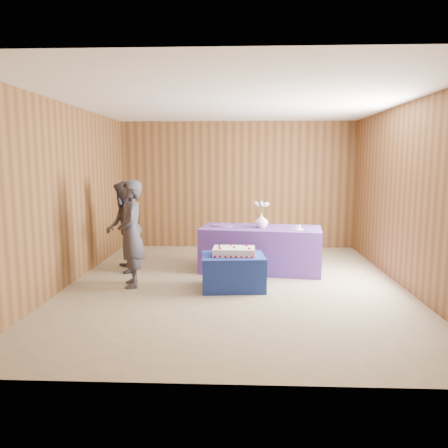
# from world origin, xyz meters

# --- Properties ---
(ground) EXTENTS (6.00, 6.00, 0.00)m
(ground) POSITION_xyz_m (0.00, 0.00, 0.00)
(ground) COLOR gray
(ground) RESTS_ON ground
(room_shell) EXTENTS (5.04, 6.04, 2.72)m
(room_shell) POSITION_xyz_m (0.00, 0.00, 1.80)
(room_shell) COLOR brown
(room_shell) RESTS_ON ground
(cake_table) EXTENTS (0.96, 0.78, 0.50)m
(cake_table) POSITION_xyz_m (-0.02, -0.19, 0.25)
(cake_table) COLOR #1C429A
(cake_table) RESTS_ON ground
(serving_table) EXTENTS (2.10, 1.16, 0.75)m
(serving_table) POSITION_xyz_m (0.43, 0.88, 0.38)
(serving_table) COLOR #4C328B
(serving_table) RESTS_ON ground
(sheet_cake) EXTENTS (0.64, 0.44, 0.15)m
(sheet_cake) POSITION_xyz_m (-0.01, -0.19, 0.56)
(sheet_cake) COLOR white
(sheet_cake) RESTS_ON cake_table
(vase) EXTENTS (0.29, 0.29, 0.23)m
(vase) POSITION_xyz_m (0.43, 0.85, 0.87)
(vase) COLOR white
(vase) RESTS_ON serving_table
(flower_spray) EXTENTS (0.25, 0.25, 0.19)m
(flower_spray) POSITION_xyz_m (0.43, 0.85, 1.14)
(flower_spray) COLOR #2F6327
(flower_spray) RESTS_ON vase
(platter) EXTENTS (0.45, 0.45, 0.02)m
(platter) POSITION_xyz_m (-0.22, 1.03, 0.76)
(platter) COLOR #704F9E
(platter) RESTS_ON serving_table
(plate) EXTENTS (0.23, 0.23, 0.01)m
(plate) POSITION_xyz_m (1.02, 0.67, 0.76)
(plate) COLOR white
(plate) RESTS_ON serving_table
(cake_slice) EXTENTS (0.08, 0.08, 0.08)m
(cake_slice) POSITION_xyz_m (1.02, 0.67, 0.79)
(cake_slice) COLOR white
(cake_slice) RESTS_ON plate
(knife) EXTENTS (0.25, 0.12, 0.00)m
(knife) POSITION_xyz_m (1.04, 0.46, 0.75)
(knife) COLOR silver
(knife) RESTS_ON serving_table
(guest_left) EXTENTS (0.53, 0.66, 1.59)m
(guest_left) POSITION_xyz_m (-1.53, -0.14, 0.79)
(guest_left) COLOR #34333C
(guest_left) RESTS_ON ground
(guest_right) EXTENTS (0.79, 0.89, 1.53)m
(guest_right) POSITION_xyz_m (-1.87, 0.73, 0.77)
(guest_right) COLOR #363540
(guest_right) RESTS_ON ground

